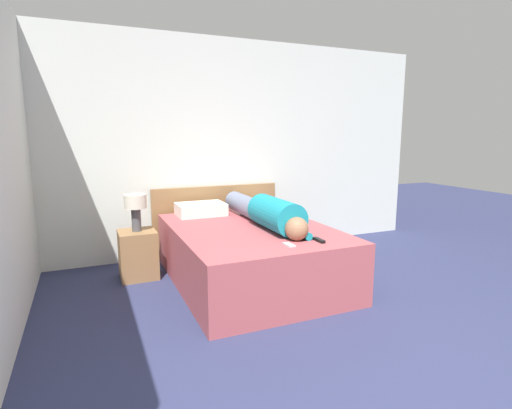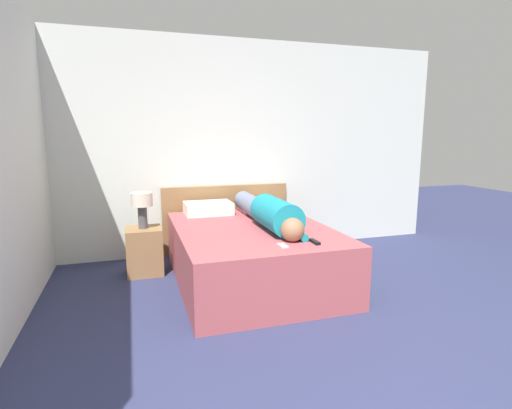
{
  "view_description": "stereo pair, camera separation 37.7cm",
  "coord_description": "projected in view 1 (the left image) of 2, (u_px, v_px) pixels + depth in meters",
  "views": [
    {
      "loc": [
        -1.64,
        -1.16,
        1.47
      ],
      "look_at": [
        -0.17,
        2.26,
        0.81
      ],
      "focal_mm": 28.0,
      "sensor_mm": 36.0,
      "label": 1
    },
    {
      "loc": [
        -1.28,
        -1.29,
        1.47
      ],
      "look_at": [
        -0.17,
        2.26,
        0.81
      ],
      "focal_mm": 28.0,
      "sensor_mm": 36.0,
      "label": 2
    }
  ],
  "objects": [
    {
      "name": "wall_back",
      "position": [
        227.0,
        148.0,
        4.93
      ],
      "size": [
        5.49,
        0.06,
        2.6
      ],
      "color": "silver",
      "rests_on": "ground_plane"
    },
    {
      "name": "bed",
      "position": [
        250.0,
        254.0,
        4.0
      ],
      "size": [
        1.46,
        1.98,
        0.56
      ],
      "color": "#A84C51",
      "rests_on": "ground_plane"
    },
    {
      "name": "headboard",
      "position": [
        217.0,
        220.0,
        4.96
      ],
      "size": [
        1.58,
        0.04,
        0.84
      ],
      "color": "olive",
      "rests_on": "ground_plane"
    },
    {
      "name": "nightstand",
      "position": [
        138.0,
        254.0,
        4.11
      ],
      "size": [
        0.37,
        0.37,
        0.49
      ],
      "color": "olive",
      "rests_on": "ground_plane"
    },
    {
      "name": "table_lamp",
      "position": [
        136.0,
        206.0,
        4.02
      ],
      "size": [
        0.22,
        0.22,
        0.38
      ],
      "color": "#4C4C51",
      "rests_on": "nightstand"
    },
    {
      "name": "person_lying",
      "position": [
        266.0,
        212.0,
        4.0
      ],
      "size": [
        0.31,
        1.67,
        0.31
      ],
      "color": "#936B4C",
      "rests_on": "bed"
    },
    {
      "name": "pillow_near_headboard",
      "position": [
        201.0,
        209.0,
        4.52
      ],
      "size": [
        0.53,
        0.38,
        0.14
      ],
      "color": "silver",
      "rests_on": "bed"
    },
    {
      "name": "pillow_second",
      "position": [
        253.0,
        206.0,
        4.77
      ],
      "size": [
        0.5,
        0.38,
        0.12
      ],
      "color": "silver",
      "rests_on": "bed"
    },
    {
      "name": "tv_remote",
      "position": [
        319.0,
        240.0,
        3.42
      ],
      "size": [
        0.04,
        0.15,
        0.02
      ],
      "color": "black",
      "rests_on": "bed"
    },
    {
      "name": "cell_phone",
      "position": [
        289.0,
        245.0,
        3.3
      ],
      "size": [
        0.06,
        0.13,
        0.01
      ],
      "color": "#B2B7BC",
      "rests_on": "bed"
    }
  ]
}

